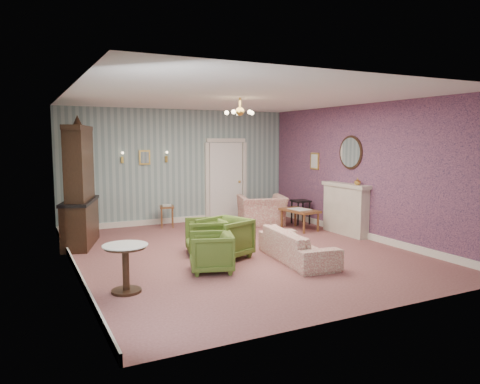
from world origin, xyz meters
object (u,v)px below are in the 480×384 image
olive_chair_b (225,236)px  pedestal_table (126,268)px  olive_chair_a (211,250)px  coffee_table (299,219)px  wingback_chair (262,205)px  sofa_chintz (297,240)px  olive_chair_c (206,234)px  dresser (79,183)px  fireplace (345,209)px  side_table_black (301,212)px

olive_chair_b → pedestal_table: olive_chair_b is taller
olive_chair_a → coffee_table: size_ratio=0.72×
coffee_table → wingback_chair: bearing=116.5°
olive_chair_a → sofa_chintz: size_ratio=0.37×
olive_chair_c → dresser: (-2.01, 1.76, 0.91)m
olive_chair_b → wingback_chair: bearing=118.5°
olive_chair_b → pedestal_table: bearing=-82.7°
fireplace → side_table_black: (-0.21, 1.48, -0.27)m
olive_chair_a → olive_chair_c: olive_chair_c is taller
wingback_chair → side_table_black: wingback_chair is taller
fireplace → coffee_table: (-0.63, 0.90, -0.33)m
sofa_chintz → dresser: bearing=55.1°
olive_chair_a → olive_chair_c: (0.36, 1.11, 0.02)m
olive_chair_c → pedestal_table: olive_chair_c is taller
olive_chair_a → sofa_chintz: 1.63m
side_table_black → olive_chair_b: bearing=-145.0°
olive_chair_b → dresser: dresser is taller
sofa_chintz → wingback_chair: bearing=-12.0°
olive_chair_b → fireplace: bearing=80.9°
olive_chair_a → side_table_black: olive_chair_a is taller
dresser → pedestal_table: 3.42m
dresser → pedestal_table: size_ratio=3.72×
dresser → side_table_black: size_ratio=4.15×
pedestal_table → olive_chair_b: bearing=28.2°
fireplace → coffee_table: bearing=124.9°
olive_chair_a → sofa_chintz: bearing=106.4°
fireplace → side_table_black: 1.52m
sofa_chintz → olive_chair_a: bearing=95.1°
olive_chair_a → sofa_chintz: (1.63, -0.05, 0.02)m
sofa_chintz → side_table_black: (2.02, 2.89, -0.06)m
olive_chair_c → dresser: bearing=-117.6°
olive_chair_a → olive_chair_b: 0.87m
olive_chair_c → coffee_table: (2.87, 1.15, -0.12)m
wingback_chair → coffee_table: bearing=132.4°
side_table_black → coffee_table: bearing=-126.0°
olive_chair_b → side_table_black: bearing=104.1°
olive_chair_b → pedestal_table: 2.29m
fireplace → pedestal_table: bearing=-161.6°
sofa_chintz → fireplace: fireplace is taller
olive_chair_a → pedestal_table: 1.52m
wingback_chair → fireplace: (1.11, -1.87, 0.09)m
olive_chair_c → sofa_chintz: same height
side_table_black → pedestal_table: size_ratio=0.90×
olive_chair_a → pedestal_table: size_ratio=1.01×
olive_chair_b → olive_chair_c: size_ratio=1.10×
fireplace → coffee_table: fireplace is taller
dresser → coffee_table: 5.03m
olive_chair_b → wingback_chair: wingback_chair is taller
fireplace → olive_chair_a: bearing=-160.5°
olive_chair_b → olive_chair_c: olive_chair_b is taller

